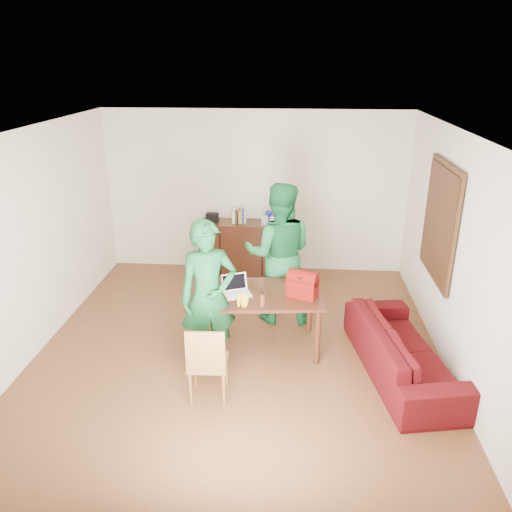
# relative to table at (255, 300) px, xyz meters

# --- Properties ---
(room) EXTENTS (5.20, 5.70, 2.90)m
(room) POSITION_rel_table_xyz_m (-0.19, -0.00, 0.64)
(room) COLOR #452911
(room) RESTS_ON ground
(table) EXTENTS (1.72, 1.08, 0.77)m
(table) POSITION_rel_table_xyz_m (0.00, 0.00, 0.00)
(table) COLOR black
(table) RESTS_ON ground
(chair) EXTENTS (0.43, 0.41, 0.90)m
(chair) POSITION_rel_table_xyz_m (-0.42, -1.03, -0.41)
(chair) COLOR brown
(chair) RESTS_ON ground
(person_near) EXTENTS (0.77, 0.64, 1.82)m
(person_near) POSITION_rel_table_xyz_m (-0.49, -0.44, 0.24)
(person_near) COLOR #125427
(person_near) RESTS_ON ground
(person_far) EXTENTS (0.96, 0.75, 1.96)m
(person_far) POSITION_rel_table_xyz_m (0.26, 0.80, 0.31)
(person_far) COLOR #166331
(person_far) RESTS_ON ground
(laptop) EXTENTS (0.37, 0.32, 0.22)m
(laptop) POSITION_rel_table_xyz_m (-0.20, -0.07, 0.14)
(laptop) COLOR white
(laptop) RESTS_ON table
(bananas) EXTENTS (0.20, 0.16, 0.07)m
(bananas) POSITION_rel_table_xyz_m (-0.11, -0.38, 0.13)
(bananas) COLOR gold
(bananas) RESTS_ON table
(bottle) EXTENTS (0.08, 0.08, 0.18)m
(bottle) POSITION_rel_table_xyz_m (0.12, -0.35, 0.19)
(bottle) COLOR #502912
(bottle) RESTS_ON table
(red_bag) EXTENTS (0.41, 0.32, 0.26)m
(red_bag) POSITION_rel_table_xyz_m (0.58, -0.05, 0.23)
(red_bag) COLOR #680F06
(red_bag) RESTS_ON table
(sofa) EXTENTS (1.17, 2.18, 0.60)m
(sofa) POSITION_rel_table_xyz_m (1.75, -0.41, -0.37)
(sofa) COLOR #3A070B
(sofa) RESTS_ON ground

